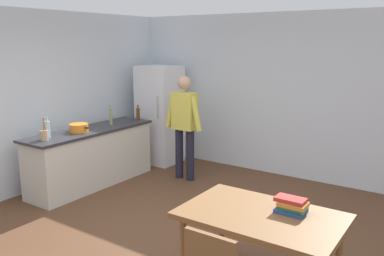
{
  "coord_description": "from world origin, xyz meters",
  "views": [
    {
      "loc": [
        2.78,
        -3.4,
        2.23
      ],
      "look_at": [
        -0.47,
        1.36,
        1.0
      ],
      "focal_mm": 38.08,
      "sensor_mm": 36.0,
      "label": 1
    }
  ],
  "objects_px": {
    "refrigerator": "(160,115)",
    "utensil_jar": "(44,135)",
    "book_stack": "(292,206)",
    "bottle_water_clear": "(48,129)",
    "person": "(184,121)",
    "dining_table": "(261,222)",
    "bottle_beer_brown": "(138,114)",
    "cooking_pot": "(79,128)",
    "bottle_vinegar_tall": "(111,116)"
  },
  "relations": [
    {
      "from": "utensil_jar",
      "to": "book_stack",
      "type": "bearing_deg",
      "value": -1.15
    },
    {
      "from": "cooking_pot",
      "to": "book_stack",
      "type": "bearing_deg",
      "value": -11.11
    },
    {
      "from": "cooking_pot",
      "to": "bottle_water_clear",
      "type": "bearing_deg",
      "value": -93.63
    },
    {
      "from": "bottle_beer_brown",
      "to": "book_stack",
      "type": "bearing_deg",
      "value": -28.79
    },
    {
      "from": "bottle_vinegar_tall",
      "to": "book_stack",
      "type": "xyz_separation_m",
      "value": [
        3.6,
        -1.37,
        -0.22
      ]
    },
    {
      "from": "person",
      "to": "bottle_vinegar_tall",
      "type": "xyz_separation_m",
      "value": [
        -1.04,
        -0.61,
        0.06
      ]
    },
    {
      "from": "refrigerator",
      "to": "cooking_pot",
      "type": "bearing_deg",
      "value": -93.18
    },
    {
      "from": "refrigerator",
      "to": "bottle_vinegar_tall",
      "type": "distance_m",
      "value": 1.18
    },
    {
      "from": "bottle_water_clear",
      "to": "book_stack",
      "type": "xyz_separation_m",
      "value": [
        3.64,
        -0.19,
        -0.21
      ]
    },
    {
      "from": "person",
      "to": "cooking_pot",
      "type": "xyz_separation_m",
      "value": [
        -1.05,
        -1.27,
        -0.02
      ]
    },
    {
      "from": "book_stack",
      "to": "bottle_vinegar_tall",
      "type": "bearing_deg",
      "value": 159.23
    },
    {
      "from": "person",
      "to": "cooking_pot",
      "type": "distance_m",
      "value": 1.65
    },
    {
      "from": "cooking_pot",
      "to": "book_stack",
      "type": "distance_m",
      "value": 3.68
    },
    {
      "from": "bottle_water_clear",
      "to": "bottle_vinegar_tall",
      "type": "distance_m",
      "value": 1.18
    },
    {
      "from": "cooking_pot",
      "to": "bottle_water_clear",
      "type": "height_order",
      "value": "bottle_water_clear"
    },
    {
      "from": "bottle_water_clear",
      "to": "bottle_beer_brown",
      "type": "distance_m",
      "value": 1.75
    },
    {
      "from": "bottle_beer_brown",
      "to": "utensil_jar",
      "type": "bearing_deg",
      "value": -91.92
    },
    {
      "from": "book_stack",
      "to": "refrigerator",
      "type": "bearing_deg",
      "value": 144.22
    },
    {
      "from": "dining_table",
      "to": "bottle_water_clear",
      "type": "bearing_deg",
      "value": 174.08
    },
    {
      "from": "bottle_water_clear",
      "to": "book_stack",
      "type": "height_order",
      "value": "bottle_water_clear"
    },
    {
      "from": "bottle_water_clear",
      "to": "bottle_beer_brown",
      "type": "height_order",
      "value": "bottle_water_clear"
    },
    {
      "from": "refrigerator",
      "to": "utensil_jar",
      "type": "height_order",
      "value": "refrigerator"
    },
    {
      "from": "person",
      "to": "bottle_water_clear",
      "type": "distance_m",
      "value": 2.09
    },
    {
      "from": "person",
      "to": "bottle_beer_brown",
      "type": "xyz_separation_m",
      "value": [
        -0.95,
        -0.05,
        0.03
      ]
    },
    {
      "from": "dining_table",
      "to": "bottle_vinegar_tall",
      "type": "xyz_separation_m",
      "value": [
        -3.39,
        1.54,
        0.36
      ]
    },
    {
      "from": "person",
      "to": "bottle_vinegar_tall",
      "type": "bearing_deg",
      "value": -149.58
    },
    {
      "from": "dining_table",
      "to": "utensil_jar",
      "type": "relative_size",
      "value": 4.37
    },
    {
      "from": "dining_table",
      "to": "cooking_pot",
      "type": "distance_m",
      "value": 3.52
    },
    {
      "from": "cooking_pot",
      "to": "bottle_vinegar_tall",
      "type": "relative_size",
      "value": 1.25
    },
    {
      "from": "book_stack",
      "to": "dining_table",
      "type": "bearing_deg",
      "value": -140.78
    },
    {
      "from": "utensil_jar",
      "to": "book_stack",
      "type": "relative_size",
      "value": 1.15
    },
    {
      "from": "refrigerator",
      "to": "book_stack",
      "type": "height_order",
      "value": "refrigerator"
    },
    {
      "from": "bottle_water_clear",
      "to": "bottle_vinegar_tall",
      "type": "height_order",
      "value": "bottle_vinegar_tall"
    },
    {
      "from": "cooking_pot",
      "to": "bottle_beer_brown",
      "type": "relative_size",
      "value": 1.54
    },
    {
      "from": "utensil_jar",
      "to": "cooking_pot",
      "type": "bearing_deg",
      "value": 93.25
    },
    {
      "from": "dining_table",
      "to": "person",
      "type": "bearing_deg",
      "value": 137.59
    },
    {
      "from": "refrigerator",
      "to": "person",
      "type": "bearing_deg",
      "value": -30.23
    },
    {
      "from": "bottle_beer_brown",
      "to": "book_stack",
      "type": "height_order",
      "value": "bottle_beer_brown"
    },
    {
      "from": "person",
      "to": "book_stack",
      "type": "bearing_deg",
      "value": -37.67
    },
    {
      "from": "utensil_jar",
      "to": "bottle_water_clear",
      "type": "xyz_separation_m",
      "value": [
        -0.07,
        0.11,
        0.05
      ]
    },
    {
      "from": "bottle_vinegar_tall",
      "to": "utensil_jar",
      "type": "bearing_deg",
      "value": -88.89
    },
    {
      "from": "bottle_beer_brown",
      "to": "cooking_pot",
      "type": "bearing_deg",
      "value": -94.6
    },
    {
      "from": "bottle_water_clear",
      "to": "cooking_pot",
      "type": "bearing_deg",
      "value": 86.37
    },
    {
      "from": "dining_table",
      "to": "bottle_beer_brown",
      "type": "height_order",
      "value": "bottle_beer_brown"
    },
    {
      "from": "bottle_water_clear",
      "to": "bottle_vinegar_tall",
      "type": "bearing_deg",
      "value": 87.85
    },
    {
      "from": "bottle_water_clear",
      "to": "person",
      "type": "bearing_deg",
      "value": 58.8
    },
    {
      "from": "refrigerator",
      "to": "bottle_vinegar_tall",
      "type": "xyz_separation_m",
      "value": [
        -0.09,
        -1.16,
        0.14
      ]
    },
    {
      "from": "book_stack",
      "to": "utensil_jar",
      "type": "bearing_deg",
      "value": 178.85
    },
    {
      "from": "dining_table",
      "to": "bottle_vinegar_tall",
      "type": "height_order",
      "value": "bottle_vinegar_tall"
    },
    {
      "from": "dining_table",
      "to": "bottle_beer_brown",
      "type": "xyz_separation_m",
      "value": [
        -3.3,
        2.1,
        0.33
      ]
    }
  ]
}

